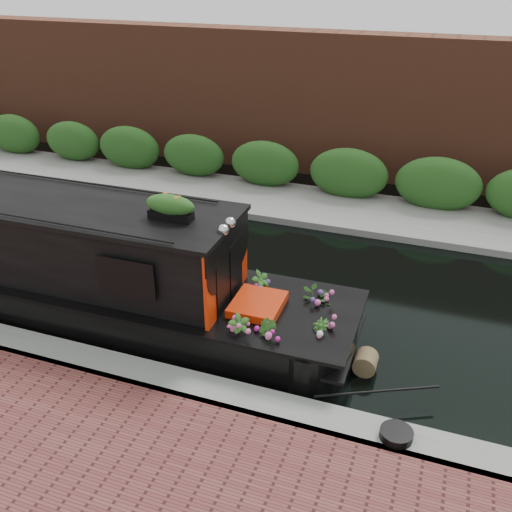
% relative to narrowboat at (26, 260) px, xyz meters
% --- Properties ---
extents(ground, '(80.00, 80.00, 0.00)m').
position_rel_narrowboat_xyz_m(ground, '(2.46, 1.82, -0.83)').
color(ground, black).
rests_on(ground, ground).
extents(near_bank_coping, '(40.00, 0.60, 0.50)m').
position_rel_narrowboat_xyz_m(near_bank_coping, '(2.46, -1.48, -0.83)').
color(near_bank_coping, gray).
rests_on(near_bank_coping, ground).
extents(far_bank_path, '(40.00, 2.40, 0.34)m').
position_rel_narrowboat_xyz_m(far_bank_path, '(2.46, 6.02, -0.83)').
color(far_bank_path, gray).
rests_on(far_bank_path, ground).
extents(far_hedge, '(40.00, 1.10, 2.80)m').
position_rel_narrowboat_xyz_m(far_hedge, '(2.46, 6.92, -0.83)').
color(far_hedge, '#214D19').
rests_on(far_hedge, ground).
extents(far_brick_wall, '(40.00, 1.00, 8.00)m').
position_rel_narrowboat_xyz_m(far_brick_wall, '(2.46, 9.02, -0.83)').
color(far_brick_wall, brown).
rests_on(far_brick_wall, ground).
extents(narrowboat, '(11.92, 2.24, 2.79)m').
position_rel_narrowboat_xyz_m(narrowboat, '(0.00, 0.00, 0.00)').
color(narrowboat, black).
rests_on(narrowboat, ground).
extents(rope_fender, '(0.37, 0.36, 0.37)m').
position_rel_narrowboat_xyz_m(rope_fender, '(6.42, 0.00, -0.65)').
color(rope_fender, brown).
rests_on(rope_fender, ground).
extents(coiled_mooring_rope, '(0.44, 0.44, 0.12)m').
position_rel_narrowboat_xyz_m(coiled_mooring_rope, '(7.08, -1.51, -0.52)').
color(coiled_mooring_rope, black).
rests_on(coiled_mooring_rope, near_bank_coping).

